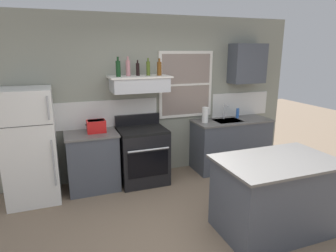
{
  "coord_description": "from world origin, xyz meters",
  "views": [
    {
      "loc": [
        -1.45,
        -2.55,
        2.14
      ],
      "look_at": [
        -0.05,
        1.2,
        1.1
      ],
      "focal_mm": 31.36,
      "sensor_mm": 36.0,
      "label": 1
    }
  ],
  "objects_px": {
    "bottle_dark_green_wine": "(118,68)",
    "bottle_rose_pink": "(128,68)",
    "bottle_balsamic_dark": "(138,69)",
    "dish_soap_bottle": "(238,113)",
    "bottle_olive_oil_square": "(148,68)",
    "toaster": "(96,126)",
    "refrigerator": "(30,146)",
    "stove_range": "(143,155)",
    "bottle_amber_wine": "(159,68)",
    "kitchen_island": "(275,195)",
    "paper_towel_roll": "(205,115)"
  },
  "relations": [
    {
      "from": "toaster",
      "to": "stove_range",
      "type": "xyz_separation_m",
      "value": [
        0.71,
        -0.05,
        -0.54
      ]
    },
    {
      "from": "stove_range",
      "to": "dish_soap_bottle",
      "type": "bearing_deg",
      "value": 4.18
    },
    {
      "from": "bottle_dark_green_wine",
      "to": "kitchen_island",
      "type": "height_order",
      "value": "bottle_dark_green_wine"
    },
    {
      "from": "bottle_rose_pink",
      "to": "bottle_olive_oil_square",
      "type": "relative_size",
      "value": 1.09
    },
    {
      "from": "bottle_dark_green_wine",
      "to": "bottle_amber_wine",
      "type": "relative_size",
      "value": 1.11
    },
    {
      "from": "toaster",
      "to": "bottle_rose_pink",
      "type": "height_order",
      "value": "bottle_rose_pink"
    },
    {
      "from": "bottle_rose_pink",
      "to": "bottle_dark_green_wine",
      "type": "bearing_deg",
      "value": -154.3
    },
    {
      "from": "bottle_rose_pink",
      "to": "dish_soap_bottle",
      "type": "distance_m",
      "value": 2.22
    },
    {
      "from": "paper_towel_roll",
      "to": "stove_range",
      "type": "bearing_deg",
      "value": -178.14
    },
    {
      "from": "toaster",
      "to": "paper_towel_roll",
      "type": "bearing_deg",
      "value": -0.33
    },
    {
      "from": "bottle_rose_pink",
      "to": "bottle_olive_oil_square",
      "type": "distance_m",
      "value": 0.32
    },
    {
      "from": "stove_range",
      "to": "bottle_rose_pink",
      "type": "distance_m",
      "value": 1.42
    },
    {
      "from": "bottle_olive_oil_square",
      "to": "bottle_amber_wine",
      "type": "bearing_deg",
      "value": -24.41
    },
    {
      "from": "bottle_balsamic_dark",
      "to": "dish_soap_bottle",
      "type": "height_order",
      "value": "bottle_balsamic_dark"
    },
    {
      "from": "bottle_olive_oil_square",
      "to": "dish_soap_bottle",
      "type": "xyz_separation_m",
      "value": [
        1.72,
        0.02,
        -0.86
      ]
    },
    {
      "from": "bottle_balsamic_dark",
      "to": "paper_towel_roll",
      "type": "bearing_deg",
      "value": -5.59
    },
    {
      "from": "bottle_olive_oil_square",
      "to": "stove_range",
      "type": "bearing_deg",
      "value": -142.44
    },
    {
      "from": "bottle_dark_green_wine",
      "to": "bottle_amber_wine",
      "type": "height_order",
      "value": "bottle_dark_green_wine"
    },
    {
      "from": "refrigerator",
      "to": "paper_towel_roll",
      "type": "xyz_separation_m",
      "value": [
        2.8,
        0.06,
        0.23
      ]
    },
    {
      "from": "bottle_olive_oil_square",
      "to": "paper_towel_roll",
      "type": "xyz_separation_m",
      "value": [
        1.0,
        -0.08,
        -0.82
      ]
    },
    {
      "from": "bottle_dark_green_wine",
      "to": "bottle_rose_pink",
      "type": "relative_size",
      "value": 1.0
    },
    {
      "from": "bottle_rose_pink",
      "to": "bottle_amber_wine",
      "type": "bearing_deg",
      "value": -11.62
    },
    {
      "from": "bottle_olive_oil_square",
      "to": "toaster",
      "type": "bearing_deg",
      "value": -175.23
    },
    {
      "from": "toaster",
      "to": "bottle_amber_wine",
      "type": "distance_m",
      "value": 1.33
    },
    {
      "from": "bottle_dark_green_wine",
      "to": "bottle_amber_wine",
      "type": "distance_m",
      "value": 0.65
    },
    {
      "from": "toaster",
      "to": "dish_soap_bottle",
      "type": "bearing_deg",
      "value": 1.97
    },
    {
      "from": "bottle_amber_wine",
      "to": "paper_towel_roll",
      "type": "height_order",
      "value": "bottle_amber_wine"
    },
    {
      "from": "refrigerator",
      "to": "toaster",
      "type": "distance_m",
      "value": 0.96
    },
    {
      "from": "bottle_olive_oil_square",
      "to": "bottle_amber_wine",
      "type": "relative_size",
      "value": 1.02
    },
    {
      "from": "stove_range",
      "to": "bottle_olive_oil_square",
      "type": "xyz_separation_m",
      "value": [
        0.16,
        0.12,
        1.4
      ]
    },
    {
      "from": "refrigerator",
      "to": "toaster",
      "type": "bearing_deg",
      "value": 4.33
    },
    {
      "from": "toaster",
      "to": "stove_range",
      "type": "relative_size",
      "value": 0.27
    },
    {
      "from": "refrigerator",
      "to": "bottle_dark_green_wine",
      "type": "xyz_separation_m",
      "value": [
        1.32,
        0.09,
        1.05
      ]
    },
    {
      "from": "paper_towel_roll",
      "to": "dish_soap_bottle",
      "type": "distance_m",
      "value": 0.74
    },
    {
      "from": "kitchen_island",
      "to": "refrigerator",
      "type": "bearing_deg",
      "value": 146.09
    },
    {
      "from": "bottle_balsamic_dark",
      "to": "dish_soap_bottle",
      "type": "xyz_separation_m",
      "value": [
        1.89,
        -0.01,
        -0.85
      ]
    },
    {
      "from": "stove_range",
      "to": "paper_towel_roll",
      "type": "relative_size",
      "value": 4.04
    },
    {
      "from": "stove_range",
      "to": "bottle_amber_wine",
      "type": "bearing_deg",
      "value": 8.48
    },
    {
      "from": "refrigerator",
      "to": "bottle_balsamic_dark",
      "type": "height_order",
      "value": "bottle_balsamic_dark"
    },
    {
      "from": "bottle_balsamic_dark",
      "to": "bottle_rose_pink",
      "type": "bearing_deg",
      "value": -178.29
    },
    {
      "from": "refrigerator",
      "to": "bottle_rose_pink",
      "type": "relative_size",
      "value": 5.5
    },
    {
      "from": "toaster",
      "to": "bottle_balsamic_dark",
      "type": "relative_size",
      "value": 1.22
    },
    {
      "from": "toaster",
      "to": "bottle_amber_wine",
      "type": "relative_size",
      "value": 1.11
    },
    {
      "from": "bottle_amber_wine",
      "to": "dish_soap_bottle",
      "type": "xyz_separation_m",
      "value": [
        1.56,
        0.09,
        -0.86
      ]
    },
    {
      "from": "kitchen_island",
      "to": "dish_soap_bottle",
      "type": "bearing_deg",
      "value": 69.06
    },
    {
      "from": "bottle_dark_green_wine",
      "to": "kitchen_island",
      "type": "relative_size",
      "value": 0.21
    },
    {
      "from": "dish_soap_bottle",
      "to": "bottle_rose_pink",
      "type": "bearing_deg",
      "value": 179.75
    },
    {
      "from": "bottle_olive_oil_square",
      "to": "kitchen_island",
      "type": "bearing_deg",
      "value": -64.53
    },
    {
      "from": "refrigerator",
      "to": "stove_range",
      "type": "height_order",
      "value": "refrigerator"
    },
    {
      "from": "refrigerator",
      "to": "toaster",
      "type": "xyz_separation_m",
      "value": [
        0.94,
        0.07,
        0.19
      ]
    }
  ]
}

